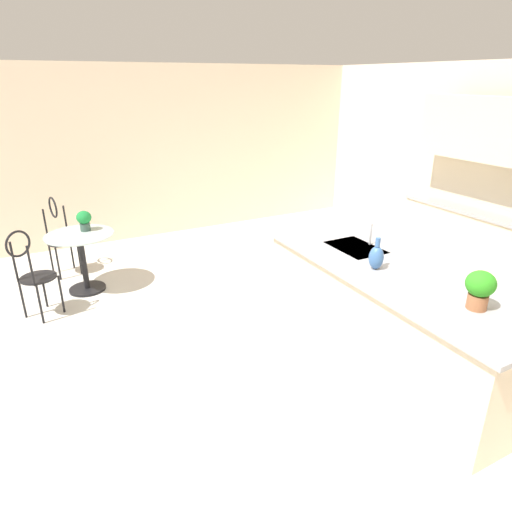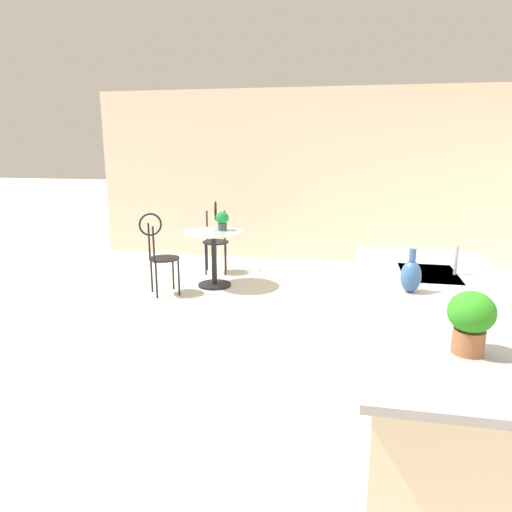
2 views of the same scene
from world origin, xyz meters
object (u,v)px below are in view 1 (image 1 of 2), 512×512
(potted_plant_counter_far, at_px, (480,288))
(chair_near_window, at_px, (32,270))
(vase_on_counter, at_px, (376,257))
(potted_plant_on_table, at_px, (84,219))
(chair_by_island, at_px, (60,233))
(bistro_table, at_px, (83,257))

(potted_plant_counter_far, bearing_deg, chair_near_window, -138.03)
(potted_plant_counter_far, bearing_deg, vase_on_counter, -170.34)
(potted_plant_on_table, relative_size, vase_on_counter, 0.86)
(chair_near_window, height_order, chair_by_island, same)
(potted_plant_on_table, bearing_deg, vase_on_counter, 35.61)
(bistro_table, xyz_separation_m, vase_on_counter, (2.75, 2.14, 0.58))
(potted_plant_on_table, height_order, potted_plant_counter_far, potted_plant_counter_far)
(chair_near_window, bearing_deg, chair_by_island, 162.11)
(chair_near_window, xyz_separation_m, chair_by_island, (-1.19, 0.38, 0.00))
(bistro_table, height_order, chair_by_island, chair_by_island)
(chair_near_window, relative_size, potted_plant_on_table, 4.19)
(chair_near_window, distance_m, potted_plant_on_table, 0.93)
(potted_plant_on_table, distance_m, vase_on_counter, 3.52)
(vase_on_counter, bearing_deg, potted_plant_on_table, -144.39)
(chair_by_island, height_order, potted_plant_on_table, chair_by_island)
(potted_plant_counter_far, bearing_deg, bistro_table, -147.90)
(chair_by_island, relative_size, potted_plant_counter_far, 3.55)
(chair_by_island, xyz_separation_m, potted_plant_counter_far, (4.36, 2.47, 0.52))
(chair_near_window, distance_m, chair_by_island, 1.25)
(bistro_table, bearing_deg, chair_by_island, -165.76)
(potted_plant_counter_far, distance_m, vase_on_counter, 0.91)
(chair_by_island, distance_m, vase_on_counter, 4.19)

